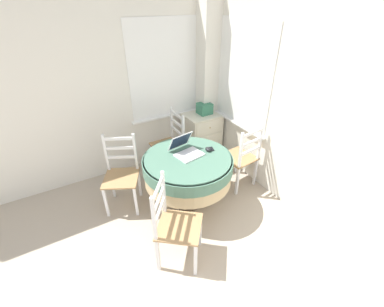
% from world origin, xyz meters
% --- Properties ---
extents(corner_room_shell, '(4.55, 5.15, 2.55)m').
position_xyz_m(corner_room_shell, '(1.37, 2.11, 1.28)').
color(corner_room_shell, white).
rests_on(corner_room_shell, ground_plane).
extents(round_dining_table, '(1.13, 1.13, 0.74)m').
position_xyz_m(round_dining_table, '(1.15, 2.03, 0.59)').
color(round_dining_table, '#4C3D2D').
rests_on(round_dining_table, ground_plane).
extents(laptop, '(0.38, 0.41, 0.24)m').
position_xyz_m(laptop, '(1.18, 2.12, 0.79)').
color(laptop, white).
rests_on(laptop, round_dining_table).
extents(computer_mouse, '(0.06, 0.10, 0.05)m').
position_xyz_m(computer_mouse, '(1.45, 2.03, 0.77)').
color(computer_mouse, black).
rests_on(computer_mouse, round_dining_table).
extents(cell_phone, '(0.08, 0.11, 0.01)m').
position_xyz_m(cell_phone, '(1.51, 2.04, 0.75)').
color(cell_phone, black).
rests_on(cell_phone, round_dining_table).
extents(dining_chair_near_back_window, '(0.44, 0.43, 0.99)m').
position_xyz_m(dining_chair_near_back_window, '(1.31, 2.88, 0.47)').
color(dining_chair_near_back_window, '#A87F51').
rests_on(dining_chair_near_back_window, ground_plane).
extents(dining_chair_near_right_window, '(0.47, 0.48, 0.99)m').
position_xyz_m(dining_chair_near_right_window, '(2.01, 2.01, 0.47)').
color(dining_chair_near_right_window, '#A87F51').
rests_on(dining_chair_near_right_window, ground_plane).
extents(dining_chair_camera_near, '(0.60, 0.60, 0.99)m').
position_xyz_m(dining_chair_camera_near, '(0.62, 1.37, 0.47)').
color(dining_chair_camera_near, '#A87F51').
rests_on(dining_chair_camera_near, ground_plane).
extents(dining_chair_left_flank, '(0.57, 0.58, 0.99)m').
position_xyz_m(dining_chair_left_flank, '(0.42, 2.47, 0.47)').
color(dining_chair_left_flank, '#A87F51').
rests_on(dining_chair_left_flank, ground_plane).
extents(corner_cabinet, '(0.58, 0.51, 0.78)m').
position_xyz_m(corner_cabinet, '(1.98, 3.01, 0.39)').
color(corner_cabinet, silver).
rests_on(corner_cabinet, ground_plane).
extents(storage_box, '(0.21, 0.20, 0.17)m').
position_xyz_m(storage_box, '(2.02, 3.01, 0.87)').
color(storage_box, '#387A5B').
rests_on(storage_box, corner_cabinet).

